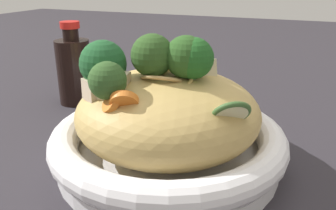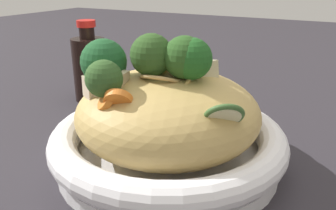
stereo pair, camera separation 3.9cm
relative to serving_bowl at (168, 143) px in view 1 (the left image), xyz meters
The scene contains 8 objects.
ground_plane 0.03m from the serving_bowl, ahead, with size 3.00×3.00×0.00m, color #2B272D.
serving_bowl is the anchor object (origin of this frame).
noodle_heap 0.04m from the serving_bowl, 92.35° to the right, with size 0.21×0.21×0.11m.
broccoli_florets 0.11m from the serving_bowl, 120.52° to the right, with size 0.15×0.11×0.07m.
carrot_coins 0.09m from the serving_bowl, 113.04° to the right, with size 0.04×0.11×0.04m.
zucchini_slices 0.08m from the serving_bowl, ahead, with size 0.14×0.12×0.05m.
chicken_chunks 0.09m from the serving_bowl, 147.65° to the right, with size 0.12×0.11×0.04m.
soy_sauce_bottle 0.27m from the serving_bowl, 149.86° to the left, with size 0.06×0.06×0.14m.
Camera 1 is at (0.14, -0.34, 0.21)m, focal length 37.05 mm.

